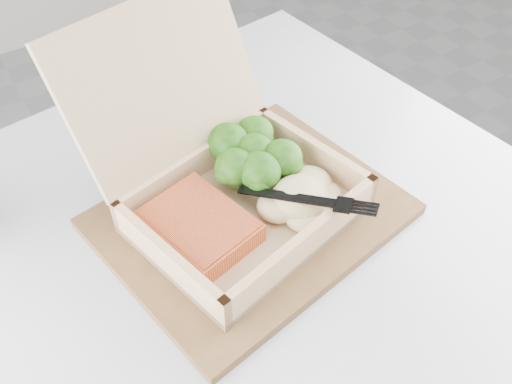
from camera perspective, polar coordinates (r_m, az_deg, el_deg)
cafe_table at (r=0.78m, az=-0.74°, el=-15.40°), size 0.87×0.87×0.72m
serving_tray at (r=0.65m, az=-0.56°, el=-2.43°), size 0.36×0.31×0.01m
takeout_container at (r=0.63m, az=-3.79°, el=2.55°), size 0.29×0.31×0.20m
salmon_fillet at (r=0.61m, az=-5.65°, el=-3.41°), size 0.11×0.13×0.02m
broccoli_pile at (r=0.67m, az=-0.18°, el=3.49°), size 0.12×0.12×0.04m
mashed_potatoes at (r=0.63m, az=4.40°, el=-0.52°), size 0.10×0.09×0.04m
plastic_fork at (r=0.61m, az=1.24°, el=0.04°), size 0.11×0.13×0.02m
receipt at (r=0.79m, az=-7.34°, el=6.62°), size 0.11×0.17×0.00m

